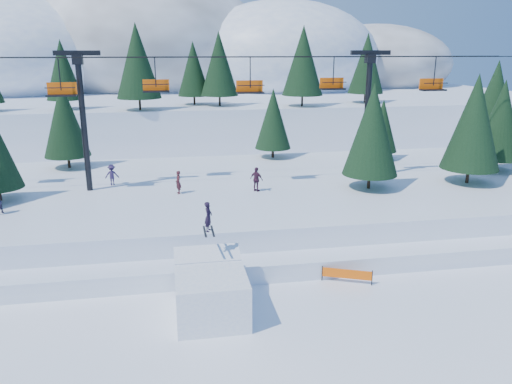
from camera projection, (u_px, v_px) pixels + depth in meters
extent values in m
plane|color=white|center=(241.00, 336.00, 23.23)|extent=(160.00, 160.00, 0.00)
cube|color=white|center=(208.00, 200.00, 39.92)|extent=(70.00, 22.00, 2.50)
cube|color=white|center=(222.00, 257.00, 30.65)|extent=(70.00, 6.00, 1.10)
cube|color=white|center=(184.00, 108.00, 86.77)|extent=(110.00, 60.00, 6.00)
ellipsoid|color=white|center=(13.00, 58.00, 83.55)|extent=(36.00, 32.40, 19.80)
ellipsoid|color=#605B59|center=(147.00, 47.00, 92.40)|extent=(44.00, 39.60, 26.40)
ellipsoid|color=white|center=(283.00, 57.00, 89.34)|extent=(34.00, 30.60, 19.72)
ellipsoid|color=#605B59|center=(375.00, 63.00, 98.71)|extent=(30.00, 27.00, 15.00)
cylinder|color=black|center=(140.00, 104.00, 58.09)|extent=(0.26, 0.26, 1.37)
cone|color=black|center=(137.00, 61.00, 56.73)|extent=(5.10, 5.10, 8.44)
cylinder|color=black|center=(220.00, 101.00, 62.64)|extent=(0.26, 0.26, 1.26)
cone|color=black|center=(219.00, 64.00, 61.40)|extent=(4.69, 4.69, 7.76)
cylinder|color=black|center=(302.00, 101.00, 62.13)|extent=(0.26, 0.26, 1.36)
cone|color=black|center=(303.00, 61.00, 60.79)|extent=(5.04, 5.04, 8.33)
cylinder|color=black|center=(66.00, 104.00, 58.93)|extent=(0.26, 0.26, 1.12)
cone|color=black|center=(63.00, 70.00, 57.82)|extent=(4.16, 4.16, 6.88)
cylinder|color=black|center=(365.00, 98.00, 66.21)|extent=(0.26, 0.26, 1.25)
cone|color=black|center=(367.00, 63.00, 64.98)|extent=(4.64, 4.64, 7.68)
cylinder|color=black|center=(194.00, 100.00, 64.05)|extent=(0.26, 0.26, 1.10)
cone|color=black|center=(193.00, 69.00, 62.96)|extent=(4.09, 4.09, 6.77)
cube|color=white|center=(211.00, 294.00, 24.77)|extent=(3.45, 4.27, 2.34)
cube|color=white|center=(207.00, 256.00, 26.16)|extent=(3.45, 1.49, 0.83)
imported|color=black|center=(208.00, 217.00, 25.33)|extent=(0.54, 0.66, 1.56)
cube|color=black|center=(205.00, 231.00, 25.52)|extent=(0.11, 1.65, 0.03)
cube|color=black|center=(213.00, 231.00, 25.59)|extent=(0.11, 1.65, 0.03)
cylinder|color=black|center=(84.00, 125.00, 36.69)|extent=(0.44, 0.44, 10.00)
cube|color=black|center=(77.00, 53.00, 35.29)|extent=(3.20, 0.35, 0.35)
cube|color=black|center=(78.00, 60.00, 35.41)|extent=(0.70, 0.70, 0.70)
cylinder|color=black|center=(367.00, 118.00, 40.37)|extent=(0.44, 0.44, 10.00)
cube|color=black|center=(371.00, 53.00, 38.96)|extent=(3.20, 0.35, 0.35)
cube|color=black|center=(370.00, 59.00, 39.08)|extent=(0.70, 0.70, 0.70)
cylinder|color=black|center=(233.00, 57.00, 36.07)|extent=(46.00, 0.06, 0.06)
cylinder|color=black|center=(229.00, 57.00, 38.34)|extent=(46.00, 0.06, 0.06)
cylinder|color=black|center=(59.00, 74.00, 34.35)|extent=(0.08, 0.08, 2.20)
cube|color=black|center=(62.00, 95.00, 34.76)|extent=(2.00, 0.75, 0.12)
cube|color=#FA5A08|center=(62.00, 88.00, 34.99)|extent=(2.00, 0.10, 0.85)
cylinder|color=black|center=(60.00, 88.00, 34.27)|extent=(2.00, 0.06, 0.06)
cylinder|color=black|center=(155.00, 72.00, 37.70)|extent=(0.08, 0.08, 2.20)
cube|color=black|center=(156.00, 91.00, 38.10)|extent=(2.00, 0.75, 0.12)
cube|color=#FA5A08|center=(156.00, 85.00, 38.34)|extent=(2.00, 0.10, 0.85)
cylinder|color=black|center=(156.00, 84.00, 37.62)|extent=(2.00, 0.06, 0.06)
cylinder|color=black|center=(250.00, 73.00, 36.58)|extent=(0.08, 0.08, 2.20)
cube|color=black|center=(250.00, 93.00, 36.98)|extent=(2.00, 0.75, 0.12)
cube|color=#FA5A08|center=(249.00, 86.00, 37.22)|extent=(2.00, 0.10, 0.85)
cylinder|color=black|center=(251.00, 85.00, 36.50)|extent=(2.00, 0.06, 0.06)
cylinder|color=black|center=(334.00, 71.00, 40.05)|extent=(0.08, 0.08, 2.20)
cube|color=black|center=(333.00, 89.00, 40.45)|extent=(2.00, 0.75, 0.12)
cube|color=#FA5A08|center=(332.00, 83.00, 40.69)|extent=(2.00, 0.10, 0.85)
cylinder|color=black|center=(334.00, 82.00, 39.97)|extent=(2.00, 0.06, 0.06)
cylinder|color=black|center=(435.00, 71.00, 39.03)|extent=(0.08, 0.08, 2.20)
cube|color=black|center=(433.00, 90.00, 39.43)|extent=(2.00, 0.75, 0.12)
cube|color=#FA5A08|center=(431.00, 84.00, 39.67)|extent=(2.00, 0.10, 0.85)
cylinder|color=black|center=(436.00, 83.00, 38.95)|extent=(2.00, 0.06, 0.06)
cylinder|color=black|center=(468.00, 176.00, 39.94)|extent=(0.26, 0.26, 1.21)
cone|color=black|center=(474.00, 122.00, 38.75)|extent=(4.48, 4.48, 7.41)
cylinder|color=black|center=(495.00, 165.00, 43.96)|extent=(0.26, 0.26, 1.11)
cone|color=black|center=(501.00, 120.00, 42.87)|extent=(4.12, 4.12, 6.82)
cylinder|color=black|center=(488.00, 153.00, 48.58)|extent=(0.26, 0.26, 1.32)
cone|color=black|center=(494.00, 104.00, 47.28)|extent=(4.90, 4.90, 8.11)
cylinder|color=black|center=(380.00, 155.00, 48.54)|extent=(0.26, 0.26, 0.81)
cone|color=black|center=(382.00, 126.00, 47.74)|extent=(3.01, 3.01, 4.98)
cylinder|color=black|center=(69.00, 162.00, 45.14)|extent=(0.26, 0.26, 1.08)
cone|color=black|center=(64.00, 119.00, 44.07)|extent=(4.03, 4.03, 6.66)
cylinder|color=black|center=(273.00, 153.00, 49.40)|extent=(0.26, 0.26, 0.95)
cone|color=black|center=(273.00, 119.00, 48.46)|extent=(3.52, 3.52, 5.82)
cylinder|color=black|center=(0.00, 194.00, 35.32)|extent=(0.26, 0.26, 0.93)
cylinder|color=black|center=(369.00, 181.00, 38.40)|extent=(0.26, 0.26, 1.12)
cone|color=black|center=(372.00, 129.00, 37.29)|extent=(4.18, 4.18, 6.91)
imported|color=#1F3528|center=(374.00, 159.00, 45.27)|extent=(0.55, 0.81, 1.60)
imported|color=#411E32|center=(257.00, 179.00, 37.51)|extent=(1.11, 1.07, 1.86)
imported|color=#312249|center=(112.00, 175.00, 39.26)|extent=(1.08, 0.63, 1.65)
imported|color=#41191E|center=(178.00, 182.00, 36.92)|extent=(0.55, 0.71, 1.73)
imported|color=#1B332D|center=(368.00, 156.00, 45.76)|extent=(0.78, 0.99, 1.76)
cylinder|color=black|center=(322.00, 273.00, 28.68)|extent=(0.06, 0.06, 0.90)
cylinder|color=black|center=(372.00, 278.00, 28.09)|extent=(0.06, 0.06, 0.90)
cube|color=#FA5A08|center=(347.00, 274.00, 28.36)|extent=(2.60, 1.12, 0.55)
cylinder|color=black|center=(401.00, 265.00, 29.84)|extent=(0.06, 0.06, 0.90)
cylinder|color=black|center=(439.00, 258.00, 30.76)|extent=(0.06, 0.06, 0.90)
cube|color=#FA5A08|center=(420.00, 260.00, 30.27)|extent=(2.76, 0.52, 0.55)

